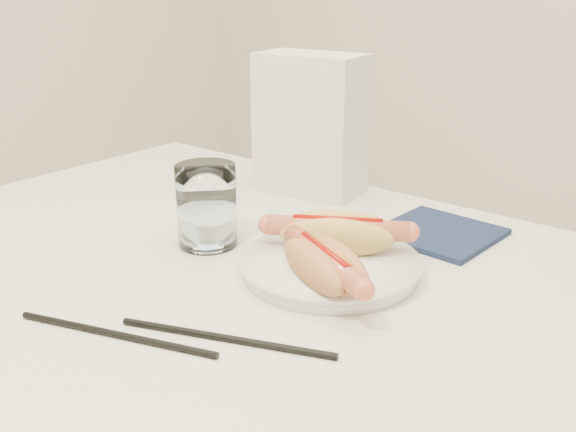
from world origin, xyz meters
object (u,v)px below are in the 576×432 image
Objects in this scene: hotdog_right at (325,265)px; water_glass at (207,206)px; napkin_box at (311,124)px; hotdog_left at (337,234)px; plate at (330,267)px; table at (261,323)px.

hotdog_right is 0.21m from water_glass.
hotdog_right is at bearing -57.12° from napkin_box.
hotdog_left is 0.31m from napkin_box.
water_glass is (-0.17, -0.06, 0.02)m from hotdog_left.
napkin_box reaches higher than hotdog_right.
hotdog_left is at bearing 18.91° from water_glass.
hotdog_right reaches higher than plate.
water_glass is (-0.18, -0.03, 0.05)m from plate.
hotdog_left is 0.72× the size of napkin_box.
napkin_box is (-0.16, 0.31, 0.17)m from table.
napkin_box is at bearing 155.75° from hotdog_right.
hotdog_right is 0.70× the size of napkin_box.
table is 7.23× the size of hotdog_left.
table is 0.13m from hotdog_right.
hotdog_right is at bearing 10.31° from table.
napkin_box is (-0.22, 0.25, 0.11)m from plate.
plate is at bearing -100.15° from hotdog_left.
water_glass is 0.49× the size of napkin_box.
hotdog_left reaches higher than hotdog_right.
hotdog_right is (0.03, -0.05, 0.03)m from plate.
table is 10.73× the size of water_glass.
hotdog_left is at bearing 142.13° from hotdog_right.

